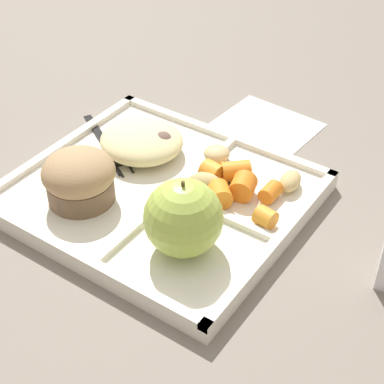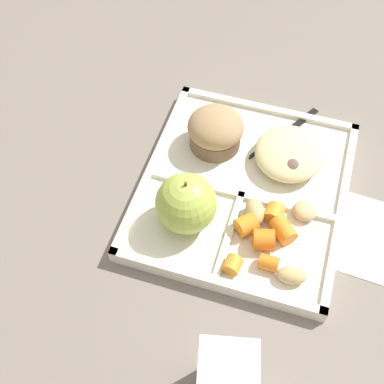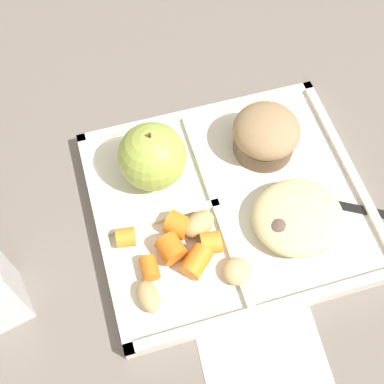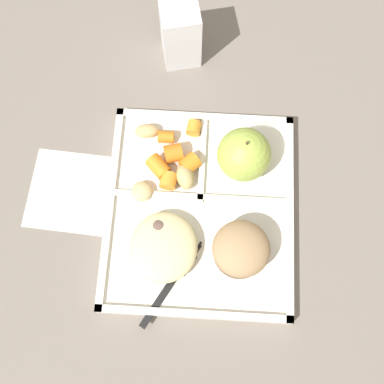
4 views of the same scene
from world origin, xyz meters
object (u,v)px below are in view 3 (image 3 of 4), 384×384
Objects in this scene: lunch_tray at (229,204)px; green_apple at (152,157)px; bran_muffin at (266,134)px; plastic_fork at (322,202)px.

lunch_tray is 0.11m from green_apple.
green_apple reaches higher than bran_muffin.
green_apple is at bearing 180.00° from bran_muffin.
green_apple is at bearing 153.06° from plastic_fork.
plastic_fork is at bearing -65.89° from bran_muffin.
lunch_tray is 3.90× the size of bran_muffin.
bran_muffin is at bearing 114.11° from plastic_fork.
lunch_tray is at bearing -136.29° from bran_muffin.
bran_muffin is (0.14, 0.00, -0.01)m from green_apple.
plastic_fork is (0.18, -0.09, -0.04)m from green_apple.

